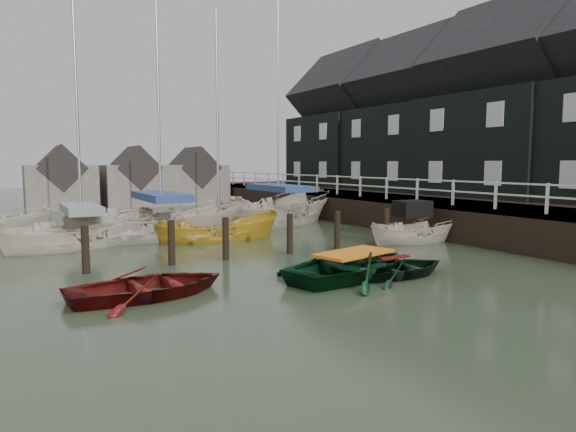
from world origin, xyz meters
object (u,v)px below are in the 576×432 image
sailboat_b (162,236)px  sailboat_d (278,222)px  rowboat_green (353,277)px  motorboat (415,240)px  sailboat_a (83,244)px  rowboat_red (150,296)px  sailboat_c (219,239)px  rowboat_dkgreen (393,276)px

sailboat_b → sailboat_d: sailboat_d is taller
rowboat_green → motorboat: (5.86, 3.87, 0.10)m
motorboat → sailboat_d: 8.47m
motorboat → sailboat_a: sailboat_a is taller
sailboat_d → rowboat_red: bearing=116.1°
rowboat_red → motorboat: (11.35, 3.20, 0.10)m
rowboat_green → sailboat_a: bearing=16.9°
rowboat_green → sailboat_c: 8.50m
sailboat_b → sailboat_d: (6.72, 2.13, 0.00)m
rowboat_red → motorboat: size_ratio=0.89×
rowboat_red → sailboat_c: size_ratio=0.37×
rowboat_green → rowboat_dkgreen: size_ratio=1.27×
rowboat_green → sailboat_b: 10.36m
sailboat_b → sailboat_c: (1.97, -1.55, -0.04)m
sailboat_b → sailboat_c: 2.51m
sailboat_a → sailboat_d: 10.32m
sailboat_a → sailboat_c: bearing=-118.2°
sailboat_a → sailboat_c: 5.28m
rowboat_green → motorboat: motorboat is taller
rowboat_green → sailboat_d: sailboat_d is taller
sailboat_c → sailboat_d: sailboat_d is taller
rowboat_dkgreen → sailboat_d: 12.94m
rowboat_red → rowboat_dkgreen: (6.55, -1.10, 0.00)m
rowboat_red → motorboat: motorboat is taller
rowboat_green → rowboat_dkgreen: bearing=-127.4°
sailboat_a → sailboat_b: (3.22, 0.63, -0.01)m
sailboat_a → rowboat_green: bearing=-166.1°
rowboat_red → sailboat_c: bearing=-36.8°
rowboat_red → sailboat_d: 14.96m
rowboat_dkgreen → sailboat_a: 12.02m
rowboat_red → sailboat_a: bearing=-2.6°
sailboat_a → sailboat_b: sailboat_a is taller
rowboat_red → rowboat_dkgreen: bearing=-104.6°
sailboat_b → sailboat_d: 7.05m
rowboat_dkgreen → sailboat_b: sailboat_b is taller
rowboat_green → sailboat_a: (-5.86, 9.40, 0.07)m
sailboat_b → rowboat_green: bearing=-165.5°
motorboat → sailboat_a: (-11.71, 5.53, -0.04)m
rowboat_red → motorboat: bearing=-79.3°
sailboat_c → motorboat: bearing=-121.5°
sailboat_d → sailboat_b: bearing=83.5°
sailboat_c → sailboat_d: bearing=-48.5°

